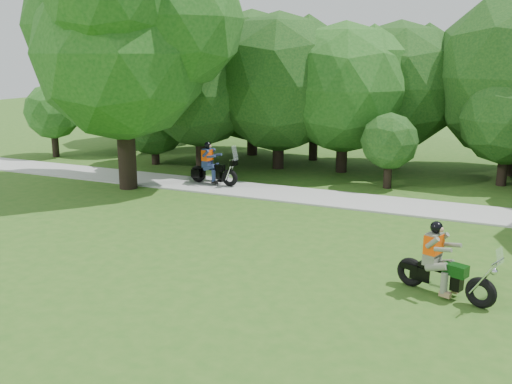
% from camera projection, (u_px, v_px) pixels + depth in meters
% --- Properties ---
extents(ground, '(100.00, 100.00, 0.00)m').
position_uv_depth(ground, '(354.00, 301.00, 11.82)').
color(ground, '#2D5B1A').
rests_on(ground, ground).
extents(walkway, '(60.00, 2.20, 0.06)m').
position_uv_depth(walkway, '(416.00, 208.00, 18.90)').
color(walkway, '#A9A9A4').
rests_on(walkway, ground).
extents(tree_line, '(40.22, 11.77, 7.83)m').
position_uv_depth(tree_line, '(497.00, 87.00, 23.01)').
color(tree_line, black).
rests_on(tree_line, ground).
extents(big_tree_west, '(8.64, 6.56, 9.96)m').
position_uv_depth(big_tree_west, '(125.00, 32.00, 20.74)').
color(big_tree_west, black).
rests_on(big_tree_west, ground).
extents(chopper_motorcycle, '(2.18, 1.14, 1.60)m').
position_uv_depth(chopper_motorcycle, '(440.00, 269.00, 12.00)').
color(chopper_motorcycle, black).
rests_on(chopper_motorcycle, ground).
extents(touring_motorcycle, '(2.16, 0.74, 1.64)m').
position_uv_depth(touring_motorcycle, '(211.00, 169.00, 22.09)').
color(touring_motorcycle, black).
rests_on(touring_motorcycle, walkway).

